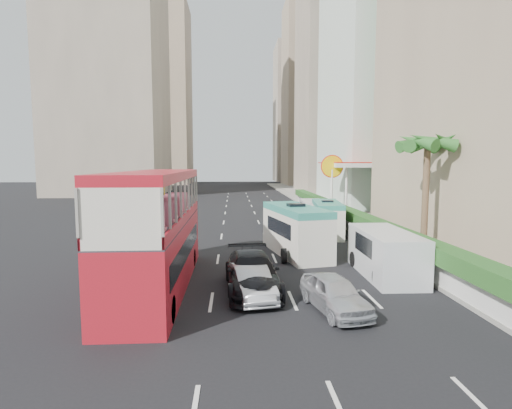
{
  "coord_description": "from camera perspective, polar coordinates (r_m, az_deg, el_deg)",
  "views": [
    {
      "loc": [
        -2.72,
        -17.18,
        5.41
      ],
      "look_at": [
        -1.5,
        4.0,
        3.2
      ],
      "focal_mm": 28.0,
      "sensor_mm": 36.0,
      "label": 1
    }
  ],
  "objects": [
    {
      "name": "car_silver_lane_b",
      "position": [
        15.45,
        11.12,
        -14.67
      ],
      "size": [
        2.27,
        4.08,
        1.31
      ],
      "primitive_type": "imported",
      "rotation": [
        0.0,
        0.0,
        0.2
      ],
      "color": "silver",
      "rests_on": "ground"
    },
    {
      "name": "palm_tree",
      "position": [
        23.74,
        23.03,
        0.57
      ],
      "size": [
        0.36,
        0.36,
        6.4
      ],
      "primitive_type": "cylinder",
      "color": "brown",
      "rests_on": "sidewalk"
    },
    {
      "name": "hedge",
      "position": [
        32.67,
        12.58,
        -1.02
      ],
      "size": [
        1.1,
        44.0,
        0.7
      ],
      "primitive_type": "cube",
      "color": "#2D6626",
      "rests_on": "kerb_wall"
    },
    {
      "name": "panel_van_far",
      "position": [
        36.97,
        8.1,
        -0.98
      ],
      "size": [
        2.25,
        5.05,
        1.98
      ],
      "primitive_type": "cube",
      "rotation": [
        0.0,
        0.0,
        -0.06
      ],
      "color": "silver",
      "rests_on": "ground"
    },
    {
      "name": "minibus_far",
      "position": [
        30.53,
        10.12,
        -1.98
      ],
      "size": [
        2.57,
        5.84,
        2.5
      ],
      "primitive_type": "cube",
      "rotation": [
        0.0,
        0.0,
        -0.13
      ],
      "color": "silver",
      "rests_on": "ground"
    },
    {
      "name": "tower_left_a",
      "position": [
        78.02,
        -20.38,
        20.88
      ],
      "size": [
        18.0,
        18.0,
        52.0
      ],
      "primitive_type": "cube",
      "color": "tan",
      "rests_on": "ground"
    },
    {
      "name": "double_decker_bus",
      "position": [
        17.73,
        -13.94,
        -3.58
      ],
      "size": [
        2.5,
        11.0,
        5.06
      ],
      "primitive_type": "cube",
      "color": "red",
      "rests_on": "ground"
    },
    {
      "name": "ground_plane",
      "position": [
        18.22,
        5.55,
        -11.36
      ],
      "size": [
        200.0,
        200.0,
        0.0
      ],
      "primitive_type": "plane",
      "color": "black",
      "rests_on": "ground"
    },
    {
      "name": "shell_station",
      "position": [
        42.23,
        14.25,
        2.15
      ],
      "size": [
        6.5,
        8.0,
        5.5
      ],
      "primitive_type": "cube",
      "color": "silver",
      "rests_on": "ground"
    },
    {
      "name": "panel_van_near",
      "position": [
        20.31,
        17.96,
        -6.66
      ],
      "size": [
        2.26,
        5.44,
        2.16
      ],
      "primitive_type": "cube",
      "rotation": [
        0.0,
        0.0,
        -0.02
      ],
      "color": "silver",
      "rests_on": "ground"
    },
    {
      "name": "van_asset",
      "position": [
        33.4,
        3.18,
        -3.39
      ],
      "size": [
        2.39,
        4.76,
        1.29
      ],
      "primitive_type": "imported",
      "rotation": [
        0.0,
        0.0,
        -0.05
      ],
      "color": "silver",
      "rests_on": "ground"
    },
    {
      "name": "tower_far_b",
      "position": [
        123.64,
        6.06,
        12.69
      ],
      "size": [
        14.0,
        14.0,
        40.0
      ],
      "primitive_type": "cube",
      "color": "tan",
      "rests_on": "ground"
    },
    {
      "name": "car_black",
      "position": [
        17.38,
        -0.57,
        -12.19
      ],
      "size": [
        2.43,
        5.47,
        1.56
      ],
      "primitive_type": "imported",
      "rotation": [
        0.0,
        0.0,
        0.05
      ],
      "color": "black",
      "rests_on": "ground"
    },
    {
      "name": "sidewalk",
      "position": [
        44.1,
        12.14,
        -1.12
      ],
      "size": [
        6.0,
        120.0,
        0.18
      ],
      "primitive_type": "cube",
      "color": "#99968C",
      "rests_on": "ground"
    },
    {
      "name": "tower_mid",
      "position": [
        80.41,
        12.5,
        19.91
      ],
      "size": [
        16.0,
        16.0,
        50.0
      ],
      "primitive_type": "cube",
      "color": "tan",
      "rests_on": "ground"
    },
    {
      "name": "kerb_wall",
      "position": [
        32.78,
        12.55,
        -2.5
      ],
      "size": [
        0.3,
        44.0,
        1.0
      ],
      "primitive_type": "cube",
      "color": "silver",
      "rests_on": "sidewalk"
    },
    {
      "name": "car_silver_lane_a",
      "position": [
        16.58,
        -0.68,
        -13.1
      ],
      "size": [
        1.98,
        4.06,
        1.28
      ],
      "primitive_type": "imported",
      "rotation": [
        0.0,
        0.0,
        0.17
      ],
      "color": "silver",
      "rests_on": "ground"
    },
    {
      "name": "tower_far_a",
      "position": [
        102.48,
        8.13,
        15.2
      ],
      "size": [
        14.0,
        14.0,
        44.0
      ],
      "primitive_type": "cube",
      "color": "tan",
      "rests_on": "ground"
    },
    {
      "name": "minibus_near",
      "position": [
        23.83,
        5.69,
        -3.69
      ],
      "size": [
        3.42,
        6.77,
        2.87
      ],
      "primitive_type": "cube",
      "rotation": [
        0.0,
        0.0,
        0.2
      ],
      "color": "silver",
      "rests_on": "ground"
    },
    {
      "name": "tower_left_b",
      "position": [
        110.32,
        -13.79,
        14.95
      ],
      "size": [
        16.0,
        16.0,
        46.0
      ],
      "primitive_type": "cube",
      "color": "tan",
      "rests_on": "ground"
    }
  ]
}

